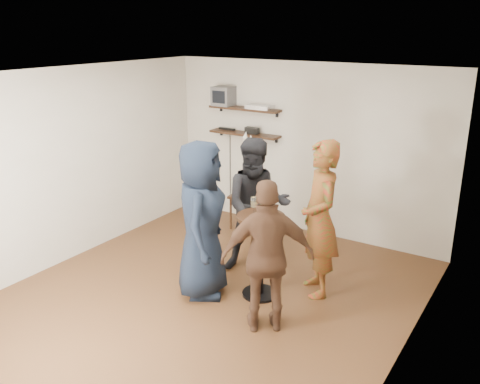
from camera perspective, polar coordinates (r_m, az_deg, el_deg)
name	(u,v)px	position (r m, az deg, el deg)	size (l,w,h in m)	color
room	(207,193)	(5.70, -3.68, -0.14)	(4.58, 5.08, 2.68)	#4B2718
shelf_upper	(245,109)	(8.04, 0.52, 9.35)	(1.20, 0.25, 0.04)	black
shelf_lower	(245,134)	(8.11, 0.51, 6.55)	(1.20, 0.25, 0.04)	black
crt_monitor	(224,96)	(8.22, -1.81, 10.72)	(0.32, 0.30, 0.30)	#59595B
dvd_deck	(260,107)	(7.89, 2.23, 9.51)	(0.40, 0.24, 0.06)	silver
radio	(252,131)	(8.02, 1.36, 6.92)	(0.22, 0.10, 0.10)	black
power_strip	(227,129)	(8.34, -1.48, 7.11)	(0.30, 0.05, 0.03)	black
side_table	(247,200)	(8.01, 0.78, -0.92)	(0.49, 0.49, 0.56)	black
vase_lilies	(247,175)	(7.88, 0.79, 1.96)	(0.20, 0.21, 1.04)	white
drinks_table	(261,245)	(5.95, 2.33, -5.94)	(0.56, 0.56, 1.02)	black
wine_glass_fl	(254,203)	(5.77, 1.58, -1.23)	(0.07, 0.07, 0.22)	silver
wine_glass_fr	(265,206)	(5.72, 2.80, -1.59)	(0.07, 0.07, 0.20)	silver
wine_glass_bl	(264,201)	(5.83, 2.68, -1.02)	(0.07, 0.07, 0.22)	silver
wine_glass_br	(264,203)	(5.77, 2.71, -1.27)	(0.07, 0.07, 0.22)	silver
person_plaid	(320,219)	(5.99, 8.94, -3.04)	(0.69, 0.45, 1.89)	#AF1514
person_dark	(257,206)	(6.51, 1.92, -1.59)	(0.86, 0.67, 1.77)	black
person_navy	(201,220)	(5.92, -4.35, -3.12)	(0.92, 0.60, 1.88)	black
person_brown	(268,257)	(5.26, 3.13, -7.33)	(0.97, 0.40, 1.66)	#4A2F1F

